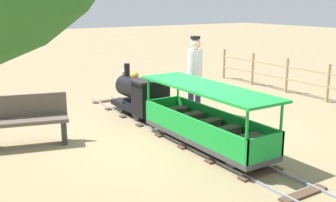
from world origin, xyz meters
TOP-DOWN VIEW (x-y plane):
  - ground_plane at (0.00, 0.00)m, footprint 60.00×60.00m
  - track at (0.00, 0.03)m, footprint 0.73×6.40m
  - locomotive at (0.00, 1.24)m, footprint 0.69×1.45m
  - passenger_car at (0.00, -0.87)m, footprint 0.79×2.70m
  - conductor_person at (1.06, 0.87)m, footprint 0.30×0.30m
  - park_bench at (-2.35, 0.82)m, footprint 1.36×0.73m
  - fence_section at (4.30, 0.03)m, footprint 0.08×7.48m

SIDE VIEW (x-z plane):
  - ground_plane at x=0.00m, z-range 0.00..0.00m
  - track at x=0.00m, z-range 0.00..0.04m
  - park_bench at x=-2.35m, z-range 0.01..0.83m
  - passenger_car at x=0.00m, z-range -0.06..0.91m
  - fence_section at x=4.30m, z-range 0.03..0.93m
  - locomotive at x=0.00m, z-range -0.01..0.98m
  - conductor_person at x=1.06m, z-range 0.15..1.77m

